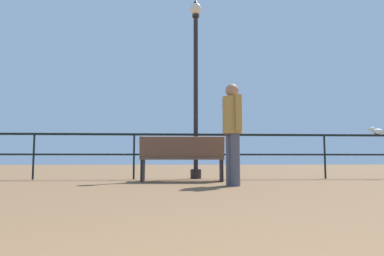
# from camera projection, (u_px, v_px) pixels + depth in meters

# --- Properties ---
(pier_railing) EXTENTS (20.30, 0.05, 1.05)m
(pier_railing) POSITION_uv_depth(u_px,v_px,m) (183.00, 145.00, 8.00)
(pier_railing) COLOR black
(pier_railing) RESTS_ON ground_plane
(bench_near_left) EXTENTS (1.74, 0.75, 0.92)m
(bench_near_left) POSITION_uv_depth(u_px,v_px,m) (182.00, 156.00, 7.09)
(bench_near_left) COLOR brown
(bench_near_left) RESTS_ON ground_plane
(lamppost_center) EXTENTS (0.29, 0.29, 4.42)m
(lamppost_center) POSITION_uv_depth(u_px,v_px,m) (196.00, 77.00, 8.38)
(lamppost_center) COLOR black
(lamppost_center) RESTS_ON ground_plane
(person_by_bench) EXTENTS (0.34, 0.55, 1.79)m
(person_by_bench) POSITION_uv_depth(u_px,v_px,m) (232.00, 127.00, 6.03)
(person_by_bench) COLOR #4B4B59
(person_by_bench) RESTS_ON ground_plane
(seagull_on_rail) EXTENTS (0.37, 0.25, 0.19)m
(seagull_on_rail) POSITION_uv_depth(u_px,v_px,m) (376.00, 131.00, 8.32)
(seagull_on_rail) COLOR silver
(seagull_on_rail) RESTS_ON pier_railing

